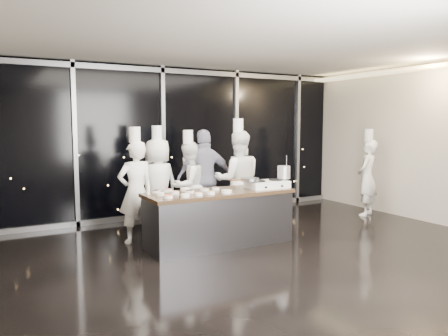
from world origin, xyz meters
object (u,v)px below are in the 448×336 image
object	(u,v)px
stock_pot	(284,172)
guest	(205,178)
chef_far_left	(136,191)
chef_right	(238,180)
frying_pan	(250,179)
chef_center	(188,185)
chef_left	(158,184)
stove	(267,184)
chef_side	(367,177)
demo_counter	(219,218)

from	to	relation	value
stock_pot	guest	xyz separation A→B (m)	(-0.87, 1.34, -0.21)
chef_far_left	chef_right	size ratio (longest dim) A/B	0.93
chef_far_left	frying_pan	bearing A→B (deg)	145.76
frying_pan	chef_right	xyz separation A→B (m)	(0.31, 0.90, -0.13)
stock_pot	chef_center	xyz separation A→B (m)	(-1.21, 1.38, -0.32)
stock_pot	chef_left	xyz separation A→B (m)	(-1.78, 1.48, -0.27)
stove	guest	size ratio (longest dim) A/B	0.38
stove	frying_pan	xyz separation A→B (m)	(-0.35, 0.02, 0.10)
chef_side	chef_left	bearing A→B (deg)	-39.06
chef_right	chef_side	size ratio (longest dim) A/B	1.11
chef_side	frying_pan	bearing A→B (deg)	-18.28
frying_pan	chef_far_left	xyz separation A→B (m)	(-1.69, 0.88, -0.19)
chef_far_left	stock_pot	bearing A→B (deg)	152.44
demo_counter	chef_right	bearing A→B (deg)	44.23
guest	chef_side	bearing A→B (deg)	177.86
frying_pan	chef_center	size ratio (longest dim) A/B	0.29
guest	chef_side	size ratio (longest dim) A/B	1.01
chef_side	stove	bearing A→B (deg)	-16.97
guest	stock_pot	bearing A→B (deg)	133.33
stove	chef_left	distance (m)	2.06
guest	chef_right	distance (m)	0.64
chef_center	chef_right	size ratio (longest dim) A/B	0.90
stove	stock_pot	world-z (taller)	stock_pot
frying_pan	stock_pot	size ratio (longest dim) A/B	2.43
chef_far_left	chef_right	distance (m)	2.01
demo_counter	chef_far_left	distance (m)	1.47
chef_center	chef_side	bearing A→B (deg)	144.46
chef_right	chef_side	xyz separation A→B (m)	(3.05, -0.36, -0.09)
stove	chef_right	xyz separation A→B (m)	(-0.03, 0.92, -0.02)
chef_far_left	chef_side	distance (m)	5.07
stove	chef_side	world-z (taller)	chef_side
demo_counter	chef_left	distance (m)	1.55
chef_right	guest	bearing A→B (deg)	-17.41
chef_far_left	guest	xyz separation A→B (m)	(1.51, 0.43, 0.07)
stock_pot	chef_center	world-z (taller)	chef_center
chef_far_left	guest	world-z (taller)	chef_far_left
frying_pan	chef_center	xyz separation A→B (m)	(-0.51, 1.36, -0.23)
stove	chef_far_left	size ratio (longest dim) A/B	0.37
stock_pot	chef_side	bearing A→B (deg)	11.97
chef_far_left	chef_right	xyz separation A→B (m)	(2.01, 0.02, 0.06)
stove	stock_pot	bearing A→B (deg)	1.30
chef_center	chef_side	world-z (taller)	same
demo_counter	stock_pot	size ratio (longest dim) A/B	11.00
demo_counter	chef_left	world-z (taller)	chef_left
guest	chef_right	xyz separation A→B (m)	(0.50, -0.41, -0.01)
stock_pot	chef_right	world-z (taller)	chef_right
guest	stove	bearing A→B (deg)	121.83
stock_pot	guest	bearing A→B (deg)	123.22
chef_center	chef_side	distance (m)	3.96
chef_far_left	chef_side	world-z (taller)	chef_far_left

